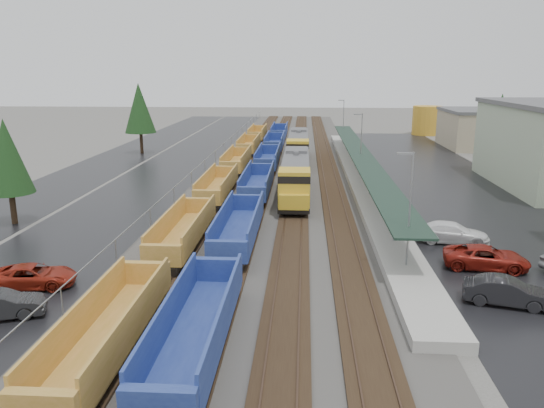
% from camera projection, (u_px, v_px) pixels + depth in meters
% --- Properties ---
extents(ballast_strip, '(20.00, 160.00, 0.08)m').
position_uv_depth(ballast_strip, '(283.00, 165.00, 73.44)').
color(ballast_strip, '#302D2B').
rests_on(ballast_strip, ground).
extents(trackbed, '(14.60, 160.00, 0.22)m').
position_uv_depth(trackbed, '(283.00, 165.00, 73.41)').
color(trackbed, black).
rests_on(trackbed, ground).
extents(west_parking_lot, '(10.00, 160.00, 0.02)m').
position_uv_depth(west_parking_lot, '(177.00, 165.00, 74.34)').
color(west_parking_lot, black).
rests_on(west_parking_lot, ground).
extents(west_road, '(9.00, 160.00, 0.02)m').
position_uv_depth(west_road, '(107.00, 164.00, 74.93)').
color(west_road, black).
rests_on(west_road, ground).
extents(east_commuter_lot, '(16.00, 100.00, 0.02)m').
position_uv_depth(east_commuter_lot, '(440.00, 182.00, 62.64)').
color(east_commuter_lot, black).
rests_on(east_commuter_lot, ground).
extents(station_platform, '(3.00, 80.00, 8.00)m').
position_uv_depth(station_platform, '(360.00, 175.00, 63.03)').
color(station_platform, '#9E9B93').
rests_on(station_platform, ground).
extents(chainlink_fence, '(0.08, 160.04, 2.02)m').
position_uv_depth(chainlink_fence, '(213.00, 155.00, 72.11)').
color(chainlink_fence, gray).
rests_on(chainlink_fence, ground).
extents(distant_hills, '(301.00, 140.00, 25.20)m').
position_uv_depth(distant_hills, '(408.00, 103.00, 216.62)').
color(distant_hills, '#51624C').
rests_on(distant_hills, ground).
extents(tree_west_near, '(3.96, 3.96, 9.00)m').
position_uv_depth(tree_west_near, '(7.00, 157.00, 44.30)').
color(tree_west_near, '#332316').
rests_on(tree_west_near, ground).
extents(tree_west_far, '(4.84, 4.84, 11.00)m').
position_uv_depth(tree_west_far, '(139.00, 108.00, 82.75)').
color(tree_west_far, '#332316').
rests_on(tree_west_far, ground).
extents(tree_east, '(4.40, 4.40, 10.00)m').
position_uv_depth(tree_east, '(500.00, 121.00, 68.26)').
color(tree_east, '#332316').
rests_on(tree_east, ground).
extents(locomotive_lead, '(2.87, 18.89, 4.28)m').
position_uv_depth(locomotive_lead, '(296.00, 176.00, 54.32)').
color(locomotive_lead, black).
rests_on(locomotive_lead, ground).
extents(locomotive_trail, '(2.87, 18.89, 4.28)m').
position_uv_depth(locomotive_trail, '(298.00, 147.00, 74.64)').
color(locomotive_trail, black).
rests_on(locomotive_trail, ground).
extents(well_string_yellow, '(2.66, 107.08, 2.36)m').
position_uv_depth(well_string_yellow, '(218.00, 187.00, 54.50)').
color(well_string_yellow, '#A8822E').
rests_on(well_string_yellow, ground).
extents(well_string_blue, '(2.77, 110.21, 2.46)m').
position_uv_depth(well_string_blue, '(258.00, 184.00, 55.61)').
color(well_string_blue, navy).
rests_on(well_string_blue, ground).
extents(storage_tank, '(5.83, 5.83, 5.83)m').
position_uv_depth(storage_tank, '(427.00, 120.00, 108.30)').
color(storage_tank, gold).
rests_on(storage_tank, ground).
extents(parked_car_west_c, '(3.09, 5.36, 1.41)m').
position_uv_depth(parked_car_west_c, '(33.00, 276.00, 32.09)').
color(parked_car_west_c, maroon).
rests_on(parked_car_west_c, ground).
extents(parked_car_east_a, '(2.83, 4.97, 1.55)m').
position_uv_depth(parked_car_east_a, '(507.00, 292.00, 29.63)').
color(parked_car_east_a, black).
rests_on(parked_car_east_a, ground).
extents(parked_car_east_b, '(3.35, 5.81, 1.52)m').
position_uv_depth(parked_car_east_b, '(486.00, 258.00, 35.12)').
color(parked_car_east_b, maroon).
rests_on(parked_car_east_b, ground).
extents(parked_car_east_c, '(3.15, 5.74, 1.58)m').
position_uv_depth(parked_car_east_c, '(452.00, 233.00, 40.37)').
color(parked_car_east_c, white).
rests_on(parked_car_east_c, ground).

